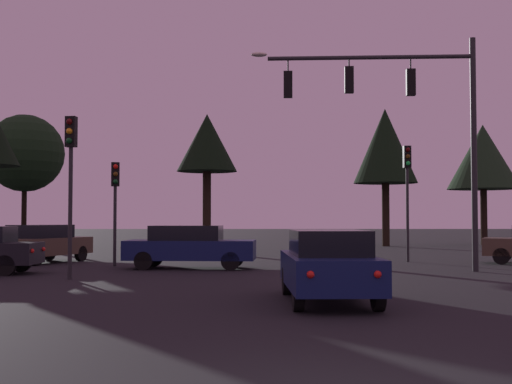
# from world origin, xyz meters

# --- Properties ---
(ground_plane) EXTENTS (168.00, 168.00, 0.00)m
(ground_plane) POSITION_xyz_m (0.00, 24.50, 0.00)
(ground_plane) COLOR black
(ground_plane) RESTS_ON ground
(traffic_signal_mast_arm) EXTENTS (7.59, 0.72, 7.87)m
(traffic_signal_mast_arm) POSITION_xyz_m (4.46, 15.77, 5.53)
(traffic_signal_mast_arm) COLOR #232326
(traffic_signal_mast_arm) RESTS_ON ground
(traffic_light_corner_left) EXTENTS (0.33, 0.37, 4.76)m
(traffic_light_corner_left) POSITION_xyz_m (-5.99, 12.95, 3.35)
(traffic_light_corner_left) COLOR #232326
(traffic_light_corner_left) RESTS_ON ground
(traffic_light_corner_right) EXTENTS (0.35, 0.38, 3.88)m
(traffic_light_corner_right) POSITION_xyz_m (-5.77, 18.37, 2.76)
(traffic_light_corner_right) COLOR #232326
(traffic_light_corner_right) RESTS_ON ground
(traffic_light_median) EXTENTS (0.31, 0.36, 4.76)m
(traffic_light_median) POSITION_xyz_m (5.74, 20.60, 3.35)
(traffic_light_median) COLOR #232326
(traffic_light_median) RESTS_ON ground
(car_nearside_lane) EXTENTS (1.79, 4.35, 1.52)m
(car_nearside_lane) POSITION_xyz_m (0.89, 7.59, 0.79)
(car_nearside_lane) COLOR #0F1947
(car_nearside_lane) RESTS_ON ground
(car_crossing_right) EXTENTS (4.72, 2.16, 1.52)m
(car_crossing_right) POSITION_xyz_m (-2.87, 17.08, 0.80)
(car_crossing_right) COLOR #0F1947
(car_crossing_right) RESTS_ON ground
(car_far_lane) EXTENTS (3.19, 4.64, 1.52)m
(car_far_lane) POSITION_xyz_m (-8.99, 20.11, 0.80)
(car_far_lane) COLOR #473828
(car_far_lane) RESTS_ON ground
(tree_behind_sign) EXTENTS (4.80, 4.80, 8.13)m
(tree_behind_sign) POSITION_xyz_m (15.08, 37.85, 5.92)
(tree_behind_sign) COLOR black
(tree_behind_sign) RESTS_ON ground
(tree_center_horizon) EXTENTS (4.10, 4.10, 8.89)m
(tree_center_horizon) POSITION_xyz_m (8.07, 35.98, 6.42)
(tree_center_horizon) COLOR black
(tree_center_horizon) RESTS_ON ground
(tree_right_cluster) EXTENTS (3.17, 3.17, 7.30)m
(tree_right_cluster) POSITION_xyz_m (-2.96, 28.33, 5.68)
(tree_right_cluster) COLOR black
(tree_right_cluster) RESTS_ON ground
(tree_lot_edge) EXTENTS (4.84, 4.84, 8.29)m
(tree_lot_edge) POSITION_xyz_m (-14.77, 34.98, 5.85)
(tree_lot_edge) COLOR black
(tree_lot_edge) RESTS_ON ground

